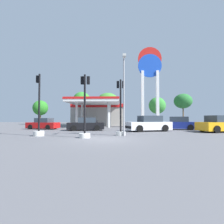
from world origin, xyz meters
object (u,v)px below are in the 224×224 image
object	(u,v)px
station_pole_sign	(150,77)
tree_3	(157,106)
car_0	(149,124)
car_4	(221,125)
car_3	(86,125)
car_1	(43,124)
corner_streetlamp	(124,88)
tree_0	(40,108)
tree_4	(183,101)
traffic_signal_1	(85,117)
traffic_signal_2	(39,121)
traffic_signal_0	(121,116)
tree_1	(82,101)
tree_2	(108,102)
car_2	(177,124)

from	to	relation	value
station_pole_sign	tree_3	world-z (taller)	station_pole_sign
car_0	car_4	bearing A→B (deg)	-7.61
station_pole_sign	car_3	xyz separation A→B (m)	(-8.48, -6.87, -7.02)
car_1	corner_streetlamp	bearing A→B (deg)	-39.36
car_0	corner_streetlamp	size ratio (longest dim) A/B	0.82
station_pole_sign	corner_streetlamp	distance (m)	14.34
tree_0	tree_4	distance (m)	31.27
traffic_signal_1	traffic_signal_2	size ratio (longest dim) A/B	0.92
traffic_signal_0	tree_0	distance (m)	28.54
car_1	corner_streetlamp	world-z (taller)	corner_streetlamp
corner_streetlamp	traffic_signal_1	bearing A→B (deg)	-159.09
car_1	tree_1	size ratio (longest dim) A/B	0.57
traffic_signal_1	tree_2	size ratio (longest dim) A/B	0.67
car_0	car_2	world-z (taller)	car_0
traffic_signal_1	tree_1	distance (m)	26.99
traffic_signal_0	corner_streetlamp	bearing A→B (deg)	-69.34
car_3	tree_0	size ratio (longest dim) A/B	0.82
car_1	tree_4	bearing A→B (deg)	36.15
station_pole_sign	tree_4	distance (m)	15.82
tree_4	car_2	bearing A→B (deg)	-112.03
traffic_signal_0	traffic_signal_2	xyz separation A→B (m)	(-6.44, -0.67, -0.38)
car_1	traffic_signal_0	xyz separation A→B (m)	(9.68, -7.47, 0.89)
station_pole_sign	traffic_signal_0	size ratio (longest dim) A/B	2.70
traffic_signal_2	tree_0	size ratio (longest dim) A/B	0.94
traffic_signal_0	car_2	bearing A→B (deg)	45.94
tree_0	tree_2	xyz separation A→B (m)	(14.62, -0.32, 1.16)
corner_streetlamp	tree_2	bearing A→B (deg)	96.76
car_2	tree_3	xyz separation A→B (m)	(1.09, 15.88, 3.32)
car_3	tree_3	bearing A→B (deg)	55.83
traffic_signal_0	traffic_signal_1	world-z (taller)	traffic_signal_0
tree_0	corner_streetlamp	world-z (taller)	corner_streetlamp
tree_2	traffic_signal_2	bearing A→B (deg)	-99.72
car_2	tree_2	size ratio (longest dim) A/B	0.70
tree_2	corner_streetlamp	bearing A→B (deg)	-83.24
car_4	traffic_signal_1	world-z (taller)	traffic_signal_1
tree_0	corner_streetlamp	distance (m)	29.16
tree_1	corner_streetlamp	distance (m)	26.50
car_4	traffic_signal_1	size ratio (longest dim) A/B	1.09
tree_2	tree_0	bearing A→B (deg)	178.73
car_4	traffic_signal_0	distance (m)	10.72
car_4	tree_1	xyz separation A→B (m)	(-18.49, 20.65, 4.51)
car_1	tree_1	world-z (taller)	tree_1
traffic_signal_0	tree_2	xyz separation A→B (m)	(-2.48, 22.42, 3.21)
car_1	tree_3	world-z (taller)	tree_3
station_pole_sign	tree_2	size ratio (longest dim) A/B	1.83
station_pole_sign	car_0	xyz separation A→B (m)	(-1.57, -7.80, -6.94)
traffic_signal_0	tree_1	world-z (taller)	tree_1
car_3	tree_4	world-z (taller)	tree_4
tree_1	tree_3	world-z (taller)	tree_1
traffic_signal_0	tree_3	distance (m)	24.50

